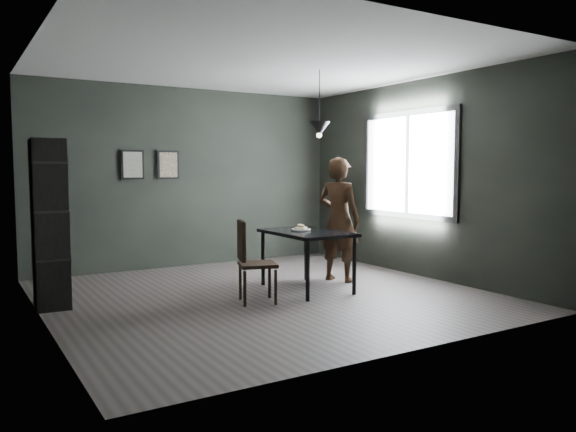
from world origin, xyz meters
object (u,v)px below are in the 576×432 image
pendant_lamp (319,129)px  white_plate (301,230)px  woman (339,220)px  cafe_table (307,237)px  shelf_unit (50,224)px  wood_chair (250,256)px

pendant_lamp → white_plate: bearing=179.4°
white_plate → pendant_lamp: size_ratio=0.27×
woman → cafe_table: bearing=84.8°
woman → shelf_unit: shelf_unit is taller
cafe_table → white_plate: bearing=103.7°
woman → shelf_unit: size_ratio=0.91×
wood_chair → pendant_lamp: 1.96m
shelf_unit → woman: bearing=-4.7°
white_plate → wood_chair: 1.01m
cafe_table → woman: bearing=19.5°
wood_chair → shelf_unit: 2.26m
white_plate → pendant_lamp: bearing=-0.6°
woman → pendant_lamp: bearing=83.4°
cafe_table → shelf_unit: (-2.92, 0.75, 0.26)m
wood_chair → white_plate: bearing=39.2°
white_plate → woman: bearing=11.0°
shelf_unit → cafe_table: bearing=-11.1°
wood_chair → pendant_lamp: (1.19, 0.35, 1.51)m
cafe_table → white_plate: white_plate is taller
cafe_table → pendant_lamp: size_ratio=1.39×
wood_chair → pendant_lamp: bearing=34.5°
cafe_table → white_plate: size_ratio=5.22×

